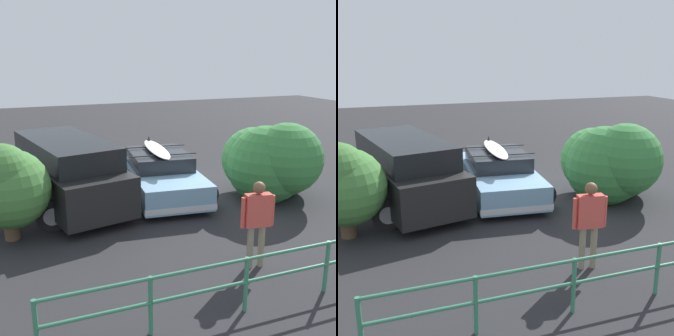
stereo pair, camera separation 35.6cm
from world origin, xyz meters
The scene contains 7 objects.
ground_plane centered at (0.00, 0.00, -0.01)m, with size 44.00×44.00×0.02m, color #28282B.
sedan_car centered at (0.51, 0.31, 0.60)m, with size 2.78×4.42×1.51m.
suv_car centered at (3.12, 0.20, 0.94)m, with size 3.11×5.16×1.82m.
person_bystander centered at (0.32, 4.98, 1.02)m, with size 0.66×0.26×1.71m.
railing_fence centered at (-0.31, 6.16, 0.62)m, with size 9.55×0.12×0.93m.
bush_near_left centered at (-2.23, 1.69, 0.99)m, with size 2.69×2.82×2.30m.
bush_near_right centered at (4.73, 1.90, 1.33)m, with size 1.94×2.11×2.19m.
Camera 1 is at (4.57, 11.15, 3.98)m, focal length 45.00 mm.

